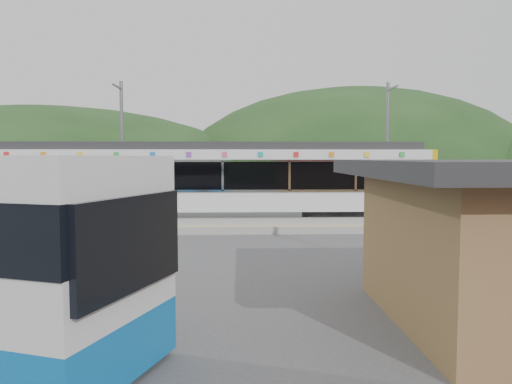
{
  "coord_description": "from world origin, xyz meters",
  "views": [
    {
      "loc": [
        -0.86,
        -17.8,
        3.06
      ],
      "look_at": [
        -0.23,
        1.0,
        1.74
      ],
      "focal_mm": 35.0,
      "sensor_mm": 36.0,
      "label": 1
    }
  ],
  "objects": [
    {
      "name": "platform",
      "position": [
        0.0,
        3.3,
        0.15
      ],
      "size": [
        26.0,
        3.2,
        0.3
      ],
      "primitive_type": "cube",
      "color": "#9E9E99",
      "rests_on": "ground"
    },
    {
      "name": "hills",
      "position": [
        6.19,
        5.29,
        0.0
      ],
      "size": [
        146.0,
        149.0,
        26.0
      ],
      "color": "#1E3D19",
      "rests_on": "ground"
    },
    {
      "name": "train",
      "position": [
        -2.09,
        6.0,
        2.06
      ],
      "size": [
        20.44,
        3.01,
        3.74
      ],
      "color": "black",
      "rests_on": "ground"
    },
    {
      "name": "ground",
      "position": [
        0.0,
        0.0,
        0.0
      ],
      "size": [
        120.0,
        120.0,
        0.0
      ],
      "primitive_type": "plane",
      "color": "#4C4C4F",
      "rests_on": "ground"
    },
    {
      "name": "yellow_line",
      "position": [
        0.0,
        2.0,
        0.3
      ],
      "size": [
        26.0,
        0.1,
        0.01
      ],
      "primitive_type": "cube",
      "color": "yellow",
      "rests_on": "platform"
    },
    {
      "name": "catenary_mast_west",
      "position": [
        -7.0,
        8.56,
        3.65
      ],
      "size": [
        0.18,
        1.8,
        7.0
      ],
      "color": "slate",
      "rests_on": "ground"
    },
    {
      "name": "catenary_mast_east",
      "position": [
        7.0,
        8.56,
        3.65
      ],
      "size": [
        0.18,
        1.8,
        7.0
      ],
      "color": "slate",
      "rests_on": "ground"
    }
  ]
}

